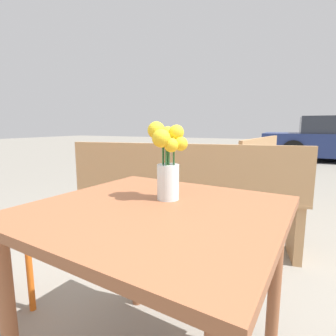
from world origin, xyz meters
TOP-DOWN VIEW (x-y plane):
  - table_front at (0.00, 0.00)m, footprint 0.89×0.85m
  - flower_vase at (-0.00, 0.10)m, footprint 0.15×0.13m
  - bench_near at (-0.35, 1.10)m, footprint 1.83×0.69m
  - bench_middle at (-0.03, 2.39)m, footprint 0.54×1.57m

SIDE VIEW (x-z plane):
  - bench_middle at x=-0.03m, z-range 0.03..0.88m
  - bench_near at x=-0.35m, z-range 0.04..0.89m
  - table_front at x=0.00m, z-range 0.25..0.95m
  - flower_vase at x=0.00m, z-range 0.71..1.00m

